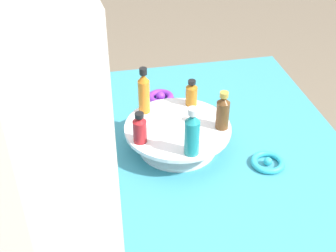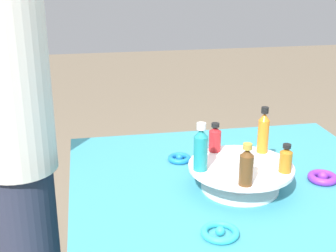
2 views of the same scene
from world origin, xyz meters
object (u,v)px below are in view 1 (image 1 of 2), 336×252
at_px(bottle_brown, 223,112).
at_px(bottle_amber, 192,93).
at_px(bottle_red, 140,129).
at_px(ribbon_bow_teal, 268,162).
at_px(bottle_teal, 192,133).
at_px(display_stand, 178,135).
at_px(ribbon_bow_purple, 159,97).
at_px(bottle_orange, 144,92).
at_px(ribbon_bow_blue, 105,186).

bearing_deg(bottle_brown, bottle_amber, -67.74).
distance_m(bottle_red, ribbon_bow_teal, 0.39).
bearing_deg(bottle_teal, display_stand, -85.74).
bearing_deg(bottle_amber, ribbon_bow_purple, -66.19).
bearing_deg(display_stand, bottle_teal, 94.26).
relative_size(display_stand, bottle_orange, 2.11).
bearing_deg(ribbon_bow_blue, ribbon_bow_purple, -119.13).
bearing_deg(ribbon_bow_blue, ribbon_bow_teal, -179.13).
xyz_separation_m(bottle_amber, bottle_red, (0.19, 0.16, 0.00)).
bearing_deg(ribbon_bow_blue, bottle_teal, -177.33).
distance_m(bottle_brown, ribbon_bow_teal, 0.20).
distance_m(bottle_brown, bottle_amber, 0.15).
xyz_separation_m(display_stand, bottle_teal, (-0.01, 0.13, 0.10)).
bearing_deg(ribbon_bow_teal, ribbon_bow_purple, -59.13).
bearing_deg(bottle_red, bottle_amber, -139.74).
distance_m(bottle_brown, bottle_orange, 0.25).
bearing_deg(ribbon_bow_purple, bottle_teal, 91.96).
bearing_deg(bottle_brown, ribbon_bow_purple, -66.90).
xyz_separation_m(display_stand, bottle_orange, (0.08, -0.10, 0.10)).
bearing_deg(bottle_teal, bottle_orange, -67.74).
height_order(display_stand, bottle_amber, bottle_amber).
relative_size(bottle_brown, bottle_orange, 0.80).
bearing_deg(bottle_amber, bottle_teal, 76.26).
xyz_separation_m(bottle_amber, ribbon_bow_purple, (0.07, -0.16, -0.11)).
bearing_deg(bottle_orange, ribbon_bow_blue, 57.68).
relative_size(bottle_red, ribbon_bow_blue, 1.17).
height_order(bottle_orange, ribbon_bow_purple, bottle_orange).
bearing_deg(bottle_red, ribbon_bow_purple, -109.71).
height_order(bottle_amber, bottle_orange, bottle_orange).
xyz_separation_m(bottle_brown, ribbon_bow_blue, (0.36, 0.11, -0.13)).
xyz_separation_m(display_stand, ribbon_bow_purple, (0.00, -0.27, -0.03)).
relative_size(bottle_orange, bottle_teal, 1.04).
relative_size(bottle_red, ribbon_bow_teal, 0.96).
distance_m(bottle_amber, ribbon_bow_teal, 0.32).
relative_size(display_stand, ribbon_bow_purple, 3.40).
relative_size(bottle_amber, bottle_teal, 0.59).
height_order(bottle_brown, ribbon_bow_purple, bottle_brown).
relative_size(bottle_teal, ribbon_bow_blue, 1.80).
xyz_separation_m(ribbon_bow_teal, ribbon_bow_blue, (0.48, 0.01, 0.00)).
height_order(bottle_orange, bottle_red, bottle_orange).
bearing_deg(ribbon_bow_teal, bottle_brown, -42.12).
relative_size(ribbon_bow_teal, ribbon_bow_purple, 1.05).
relative_size(bottle_red, bottle_teal, 0.65).
relative_size(bottle_brown, bottle_amber, 1.41).
height_order(bottle_teal, ribbon_bow_teal, bottle_teal).
height_order(bottle_brown, bottle_red, bottle_brown).
distance_m(bottle_red, ribbon_bow_purple, 0.36).
bearing_deg(ribbon_bow_blue, bottle_amber, -140.42).
bearing_deg(bottle_orange, ribbon_bow_teal, 144.29).
distance_m(display_stand, ribbon_bow_teal, 0.28).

